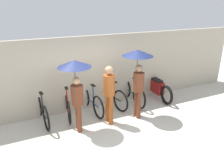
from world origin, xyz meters
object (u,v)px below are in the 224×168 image
object	(u,v)px
parked_bicycle_0	(42,110)
motorcycle	(156,87)
parked_bicycle_3	(111,96)
parked_bicycle_4	(132,92)
parked_bicycle_1	(67,105)
pedestrian_trailing	(138,67)
pedestrian_leading	(76,78)
pedestrian_center	(109,91)
parked_bicycle_2	(91,101)

from	to	relation	value
parked_bicycle_0	motorcycle	size ratio (longest dim) A/B	0.86
parked_bicycle_3	parked_bicycle_4	size ratio (longest dim) A/B	0.94
parked_bicycle_1	pedestrian_trailing	size ratio (longest dim) A/B	0.79
pedestrian_leading	motorcycle	world-z (taller)	pedestrian_leading
parked_bicycle_3	pedestrian_trailing	bearing A→B (deg)	-167.72
parked_bicycle_3	motorcycle	size ratio (longest dim) A/B	0.82
pedestrian_trailing	parked_bicycle_4	bearing A→B (deg)	75.52
parked_bicycle_1	pedestrian_center	xyz separation A→B (m)	(0.98, -0.92, 0.63)
parked_bicycle_0	pedestrian_trailing	bearing A→B (deg)	-109.94
parked_bicycle_2	parked_bicycle_4	xyz separation A→B (m)	(1.50, 0.03, 0.02)
parked_bicycle_4	motorcycle	xyz separation A→B (m)	(1.06, 0.05, -0.01)
pedestrian_trailing	pedestrian_leading	bearing A→B (deg)	-173.88
parked_bicycle_1	parked_bicycle_4	xyz separation A→B (m)	(2.25, -0.02, 0.03)
pedestrian_leading	pedestrian_trailing	xyz separation A→B (m)	(1.84, -0.02, 0.09)
parked_bicycle_2	parked_bicycle_3	size ratio (longest dim) A/B	1.05
pedestrian_center	pedestrian_leading	bearing A→B (deg)	169.20
parked_bicycle_0	pedestrian_leading	xyz separation A→B (m)	(0.82, -0.79, 1.09)
parked_bicycle_3	pedestrian_leading	distance (m)	2.00
parked_bicycle_1	parked_bicycle_2	distance (m)	0.75
pedestrian_leading	motorcycle	distance (m)	3.52
parked_bicycle_3	parked_bicycle_1	bearing A→B (deg)	79.30
parked_bicycle_0	pedestrian_center	world-z (taller)	pedestrian_center
parked_bicycle_3	pedestrian_center	distance (m)	1.25
parked_bicycle_2	pedestrian_leading	size ratio (longest dim) A/B	0.90
pedestrian_leading	pedestrian_trailing	size ratio (longest dim) A/B	0.95
parked_bicycle_0	parked_bicycle_3	xyz separation A→B (m)	(2.25, 0.11, -0.00)
parked_bicycle_2	parked_bicycle_1	bearing A→B (deg)	81.40
parked_bicycle_0	pedestrian_center	xyz separation A→B (m)	(1.73, -0.84, 0.61)
parked_bicycle_0	parked_bicycle_2	world-z (taller)	parked_bicycle_2
pedestrian_trailing	motorcycle	distance (m)	2.03
parked_bicycle_4	pedestrian_leading	distance (m)	2.56
parked_bicycle_4	pedestrian_trailing	xyz separation A→B (m)	(-0.34, -0.86, 1.16)
parked_bicycle_0	motorcycle	xyz separation A→B (m)	(4.05, 0.11, 0.01)
parked_bicycle_0	parked_bicycle_1	distance (m)	0.75
parked_bicycle_0	motorcycle	distance (m)	4.05
parked_bicycle_1	parked_bicycle_3	bearing A→B (deg)	-80.20
parked_bicycle_0	motorcycle	bearing A→B (deg)	-91.56
parked_bicycle_4	pedestrian_center	distance (m)	1.66
parked_bicycle_3	parked_bicycle_0	bearing A→B (deg)	80.70
parked_bicycle_0	parked_bicycle_4	bearing A→B (deg)	-91.98
pedestrian_center	motorcycle	xyz separation A→B (m)	(2.32, 0.95, -0.61)
parked_bicycle_1	parked_bicycle_4	world-z (taller)	parked_bicycle_1
parked_bicycle_4	pedestrian_center	world-z (taller)	pedestrian_center
parked_bicycle_4	pedestrian_leading	xyz separation A→B (m)	(-2.17, -0.84, 1.07)
parked_bicycle_2	pedestrian_center	xyz separation A→B (m)	(0.24, -0.87, 0.62)
parked_bicycle_4	parked_bicycle_2	bearing A→B (deg)	91.90
pedestrian_center	pedestrian_trailing	size ratio (longest dim) A/B	0.83
parked_bicycle_0	pedestrian_trailing	size ratio (longest dim) A/B	0.85
parked_bicycle_1	parked_bicycle_3	distance (m)	1.50
parked_bicycle_4	pedestrian_trailing	size ratio (longest dim) A/B	0.86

